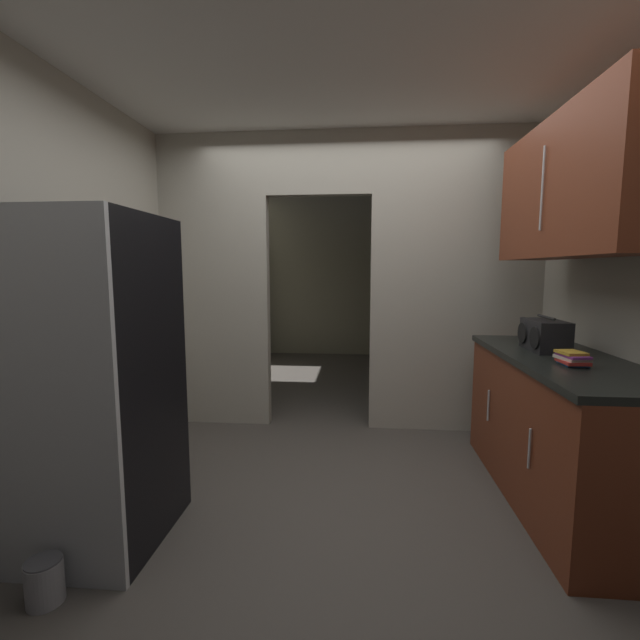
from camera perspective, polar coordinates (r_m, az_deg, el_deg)
name	(u,v)px	position (r m, az deg, el deg)	size (l,w,h in m)	color
ground	(337,505)	(2.84, 2.28, -23.46)	(20.00, 20.00, 0.00)	#47423D
kitchen_overhead_slab	(342,77)	(3.10, 2.99, 29.72)	(3.75, 6.72, 0.06)	silver
kitchen_partition	(353,275)	(3.81, 4.43, 6.02)	(3.35, 0.12, 2.61)	#ADA899
adjoining_room_shell	(350,278)	(6.05, 4.09, 5.59)	(3.35, 3.40, 2.61)	gray
refrigerator	(92,382)	(2.52, -28.23, -7.30)	(0.70, 0.77, 1.70)	black
lower_cabinet_run	(559,429)	(3.07, 29.30, -12.61)	(0.64, 1.66, 0.91)	maroon
upper_cabinet_counterside	(575,188)	(2.95, 30.97, 14.90)	(0.36, 1.50, 0.79)	maroon
boombox	(545,335)	(3.11, 27.84, -1.83)	(0.21, 0.34, 0.23)	black
book_stack	(572,358)	(2.72, 30.68, -4.44)	(0.15, 0.19, 0.08)	#2D609E
paint_can	(45,581)	(2.45, -32.92, -27.27)	(0.15, 0.15, 0.19)	#99999E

